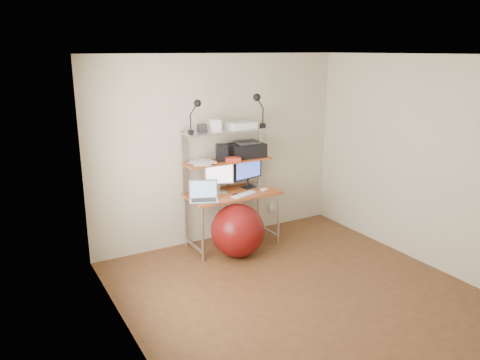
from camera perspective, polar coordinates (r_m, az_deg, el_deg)
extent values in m
plane|color=brown|center=(5.29, 6.80, -13.28)|extent=(3.60, 3.60, 0.00)
plane|color=white|center=(4.63, 7.82, 14.92)|extent=(3.60, 3.60, 0.00)
plane|color=beige|center=(6.30, -2.54, 3.75)|extent=(3.60, 0.00, 3.60)
plane|color=beige|center=(3.62, 24.63, -6.88)|extent=(3.60, 0.00, 3.60)
plane|color=beige|center=(4.04, -13.73, -3.55)|extent=(0.00, 3.60, 3.60)
plane|color=beige|center=(6.04, 21.14, 2.17)|extent=(0.00, 3.60, 3.60)
cube|color=#B94F24|center=(6.12, -0.95, -1.67)|extent=(1.20, 0.60, 0.03)
cylinder|color=#BABBC0|center=(5.79, -4.59, -6.64)|extent=(0.04, 0.04, 0.71)
cylinder|color=#BABBC0|center=(6.24, -6.62, -5.04)|extent=(0.04, 0.04, 0.71)
cylinder|color=#BABBC0|center=(6.31, 4.69, -4.74)|extent=(0.04, 0.04, 0.71)
cylinder|color=#BABBC0|center=(6.72, 2.20, -3.40)|extent=(0.04, 0.04, 0.71)
cube|color=#BABBC0|center=(6.00, -6.95, 2.06)|extent=(0.03, 0.04, 0.84)
cube|color=#BABBC0|center=(6.51, 2.35, 3.24)|extent=(0.03, 0.04, 0.84)
cube|color=#B94F24|center=(6.12, -1.55, 2.36)|extent=(1.18, 0.34, 0.02)
cube|color=#BABBC0|center=(6.04, -1.57, 6.05)|extent=(1.18, 0.34, 0.02)
cube|color=white|center=(6.95, 3.87, -3.24)|extent=(0.08, 0.01, 0.12)
cube|color=#A6A6AA|center=(6.11, -2.50, -1.50)|extent=(0.21, 0.18, 0.01)
cylinder|color=#A6A6AA|center=(6.11, -2.59, -0.95)|extent=(0.03, 0.03, 0.10)
cube|color=#A6A6AA|center=(6.06, -2.61, 0.82)|extent=(0.38, 0.14, 0.29)
plane|color=white|center=(6.04, -2.54, 0.79)|extent=(0.34, 0.10, 0.35)
cube|color=black|center=(6.33, 1.06, -0.87)|extent=(0.20, 0.17, 0.01)
cylinder|color=black|center=(6.33, 0.97, -0.30)|extent=(0.03, 0.03, 0.11)
cube|color=black|center=(6.28, 0.98, 1.43)|extent=(0.48, 0.13, 0.29)
plane|color=blue|center=(6.26, 1.06, 1.40)|extent=(0.42, 0.09, 0.43)
cube|color=silver|center=(5.78, -4.44, -2.53)|extent=(0.42, 0.36, 0.02)
cube|color=#2F2F32|center=(5.78, -4.44, -2.43)|extent=(0.33, 0.25, 0.00)
cube|color=silver|center=(5.86, -4.51, -1.02)|extent=(0.35, 0.20, 0.23)
plane|color=#70A2BA|center=(5.86, -4.51, -1.02)|extent=(0.33, 0.20, 0.31)
cube|color=white|center=(6.02, 0.49, -1.77)|extent=(0.40, 0.22, 0.01)
cube|color=white|center=(6.22, 2.96, -1.15)|extent=(0.09, 0.07, 0.02)
cube|color=silver|center=(6.41, 2.40, -0.57)|extent=(0.21, 0.21, 0.04)
cube|color=black|center=(5.99, -0.26, -1.86)|extent=(0.10, 0.15, 0.01)
cube|color=black|center=(6.28, 0.90, 3.66)|extent=(0.46, 0.32, 0.18)
cube|color=#2F2F32|center=(6.26, 0.90, 4.61)|extent=(0.31, 0.24, 0.03)
cube|color=black|center=(6.08, -2.23, 3.39)|extent=(0.18, 0.18, 0.21)
cube|color=red|center=(6.04, -0.89, 2.53)|extent=(0.22, 0.18, 0.05)
cube|color=white|center=(6.13, 0.14, 6.67)|extent=(0.37, 0.25, 0.08)
cube|color=#A6A6AA|center=(6.12, 0.14, 7.12)|extent=(0.32, 0.20, 0.01)
cube|color=white|center=(5.92, -3.03, 6.65)|extent=(0.14, 0.12, 0.15)
cube|color=#2F2F32|center=(5.90, -4.64, 6.35)|extent=(0.10, 0.10, 0.10)
cube|color=black|center=(5.74, -6.02, 5.83)|extent=(0.05, 0.06, 0.05)
cylinder|color=black|center=(5.72, -6.05, 6.99)|extent=(0.02, 0.02, 0.18)
sphere|color=black|center=(5.72, -5.20, 9.30)|extent=(0.09, 0.09, 0.09)
cube|color=black|center=(6.21, 2.79, 6.66)|extent=(0.06, 0.07, 0.06)
cylinder|color=black|center=(6.19, 2.81, 7.83)|extent=(0.02, 0.02, 0.20)
sphere|color=black|center=(6.10, 2.07, 10.04)|extent=(0.10, 0.10, 0.10)
sphere|color=#680B0C|center=(5.94, -0.28, -6.18)|extent=(0.68, 0.68, 0.68)
cube|color=white|center=(5.97, -4.89, 2.09)|extent=(0.31, 0.34, 0.00)
cube|color=white|center=(5.91, -4.56, 2.01)|extent=(0.31, 0.34, 0.00)
cube|color=white|center=(5.99, -4.87, 2.24)|extent=(0.22, 0.29, 0.00)
cube|color=white|center=(5.96, -4.19, 2.22)|extent=(0.23, 0.30, 0.00)
cube|color=white|center=(5.97, -4.45, 2.29)|extent=(0.26, 0.31, 0.00)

